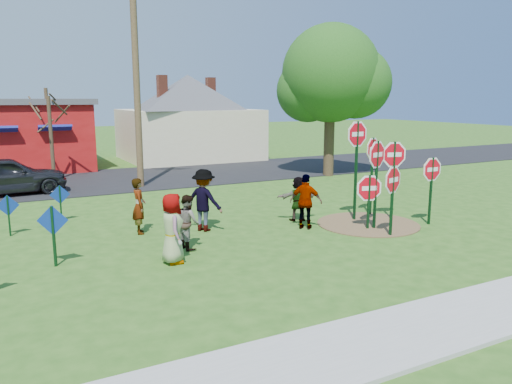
{
  "coord_description": "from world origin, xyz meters",
  "views": [
    {
      "loc": [
        -5.78,
        -12.94,
        3.95
      ],
      "look_at": [
        1.35,
        0.65,
        1.04
      ],
      "focal_mm": 35.0,
      "sensor_mm": 36.0,
      "label": 1
    }
  ],
  "objects_px": {
    "stop_sign_a": "(393,186)",
    "stop_sign_d": "(372,156)",
    "stop_sign_b": "(357,145)",
    "utility_pole": "(136,75)",
    "person_b": "(139,206)",
    "stop_sign_c": "(394,162)",
    "leafy_tree": "(333,79)",
    "person_a": "(172,229)",
    "suv": "(6,176)"
  },
  "relations": [
    {
      "from": "stop_sign_c",
      "to": "utility_pole",
      "type": "distance_m",
      "value": 11.74
    },
    {
      "from": "stop_sign_a",
      "to": "leafy_tree",
      "type": "distance_m",
      "value": 11.97
    },
    {
      "from": "stop_sign_d",
      "to": "leafy_tree",
      "type": "xyz_separation_m",
      "value": [
        4.06,
        7.89,
        2.86
      ]
    },
    {
      "from": "suv",
      "to": "person_a",
      "type": "bearing_deg",
      "value": -167.83
    },
    {
      "from": "person_b",
      "to": "suv",
      "type": "height_order",
      "value": "person_b"
    },
    {
      "from": "stop_sign_d",
      "to": "person_a",
      "type": "bearing_deg",
      "value": 172.69
    },
    {
      "from": "stop_sign_b",
      "to": "stop_sign_d",
      "type": "height_order",
      "value": "stop_sign_b"
    },
    {
      "from": "person_a",
      "to": "person_b",
      "type": "distance_m",
      "value": 3.03
    },
    {
      "from": "leafy_tree",
      "to": "stop_sign_a",
      "type": "bearing_deg",
      "value": -117.32
    },
    {
      "from": "stop_sign_b",
      "to": "utility_pole",
      "type": "xyz_separation_m",
      "value": [
        -4.58,
        9.34,
        2.43
      ]
    },
    {
      "from": "stop_sign_d",
      "to": "person_a",
      "type": "relative_size",
      "value": 1.63
    },
    {
      "from": "stop_sign_c",
      "to": "person_a",
      "type": "relative_size",
      "value": 1.58
    },
    {
      "from": "stop_sign_a",
      "to": "utility_pole",
      "type": "distance_m",
      "value": 12.6
    },
    {
      "from": "stop_sign_a",
      "to": "person_b",
      "type": "distance_m",
      "value": 7.38
    },
    {
      "from": "person_b",
      "to": "suv",
      "type": "distance_m",
      "value": 8.93
    },
    {
      "from": "stop_sign_d",
      "to": "person_b",
      "type": "bearing_deg",
      "value": 150.08
    },
    {
      "from": "suv",
      "to": "leafy_tree",
      "type": "xyz_separation_m",
      "value": [
        14.94,
        -1.74,
        4.06
      ]
    },
    {
      "from": "suv",
      "to": "stop_sign_b",
      "type": "bearing_deg",
      "value": -139.16
    },
    {
      "from": "leafy_tree",
      "to": "stop_sign_d",
      "type": "bearing_deg",
      "value": -117.22
    },
    {
      "from": "stop_sign_a",
      "to": "stop_sign_d",
      "type": "xyz_separation_m",
      "value": [
        1.21,
        2.31,
        0.54
      ]
    },
    {
      "from": "suv",
      "to": "leafy_tree",
      "type": "bearing_deg",
      "value": -100.77
    },
    {
      "from": "stop_sign_c",
      "to": "suv",
      "type": "height_order",
      "value": "stop_sign_c"
    },
    {
      "from": "person_a",
      "to": "suv",
      "type": "xyz_separation_m",
      "value": [
        -3.31,
        11.33,
        -0.03
      ]
    },
    {
      "from": "suv",
      "to": "leafy_tree",
      "type": "relative_size",
      "value": 0.61
    },
    {
      "from": "stop_sign_c",
      "to": "suv",
      "type": "bearing_deg",
      "value": 149.92
    },
    {
      "from": "stop_sign_a",
      "to": "stop_sign_b",
      "type": "xyz_separation_m",
      "value": [
        0.27,
        1.99,
        0.99
      ]
    },
    {
      "from": "utility_pole",
      "to": "stop_sign_d",
      "type": "bearing_deg",
      "value": -58.53
    },
    {
      "from": "stop_sign_b",
      "to": "stop_sign_a",
      "type": "bearing_deg",
      "value": -103.56
    },
    {
      "from": "stop_sign_a",
      "to": "person_b",
      "type": "xyz_separation_m",
      "value": [
        -6.38,
        3.65,
        -0.66
      ]
    },
    {
      "from": "stop_sign_c",
      "to": "utility_pole",
      "type": "height_order",
      "value": "utility_pole"
    },
    {
      "from": "stop_sign_d",
      "to": "person_b",
      "type": "relative_size",
      "value": 1.68
    },
    {
      "from": "suv",
      "to": "leafy_tree",
      "type": "height_order",
      "value": "leafy_tree"
    },
    {
      "from": "person_b",
      "to": "stop_sign_c",
      "type": "bearing_deg",
      "value": -97.31
    },
    {
      "from": "person_a",
      "to": "utility_pole",
      "type": "bearing_deg",
      "value": -4.49
    },
    {
      "from": "stop_sign_a",
      "to": "suv",
      "type": "height_order",
      "value": "stop_sign_a"
    },
    {
      "from": "leafy_tree",
      "to": "stop_sign_c",
      "type": "bearing_deg",
      "value": -113.77
    },
    {
      "from": "person_a",
      "to": "utility_pole",
      "type": "distance_m",
      "value": 11.64
    },
    {
      "from": "stop_sign_b",
      "to": "suv",
      "type": "distance_m",
      "value": 14.17
    },
    {
      "from": "person_b",
      "to": "leafy_tree",
      "type": "height_order",
      "value": "leafy_tree"
    },
    {
      "from": "stop_sign_d",
      "to": "suv",
      "type": "xyz_separation_m",
      "value": [
        -10.88,
        9.63,
        -1.2
      ]
    },
    {
      "from": "leafy_tree",
      "to": "utility_pole",
      "type": "bearing_deg",
      "value": 173.27
    },
    {
      "from": "utility_pole",
      "to": "leafy_tree",
      "type": "bearing_deg",
      "value": -6.73
    },
    {
      "from": "stop_sign_b",
      "to": "stop_sign_c",
      "type": "bearing_deg",
      "value": -25.37
    },
    {
      "from": "person_a",
      "to": "person_b",
      "type": "relative_size",
      "value": 1.04
    },
    {
      "from": "stop_sign_a",
      "to": "stop_sign_d",
      "type": "height_order",
      "value": "stop_sign_d"
    },
    {
      "from": "stop_sign_a",
      "to": "stop_sign_d",
      "type": "distance_m",
      "value": 2.67
    },
    {
      "from": "stop_sign_a",
      "to": "person_a",
      "type": "height_order",
      "value": "stop_sign_a"
    },
    {
      "from": "stop_sign_b",
      "to": "stop_sign_d",
      "type": "distance_m",
      "value": 1.09
    },
    {
      "from": "stop_sign_d",
      "to": "suv",
      "type": "relative_size",
      "value": 0.6
    },
    {
      "from": "stop_sign_c",
      "to": "leafy_tree",
      "type": "height_order",
      "value": "leafy_tree"
    }
  ]
}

